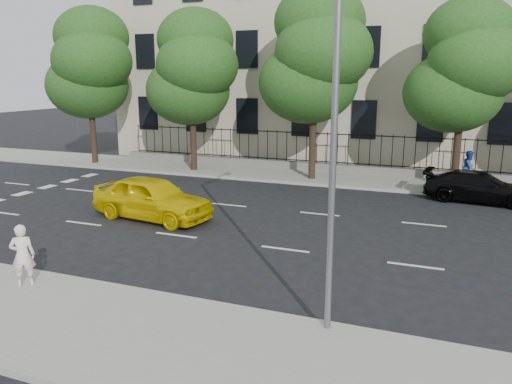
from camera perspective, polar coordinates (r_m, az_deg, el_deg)
ground at (r=13.92m, az=0.14°, el=-9.79°), size 120.00×120.00×0.00m
near_sidewalk at (r=10.64m, az=-7.99°, el=-17.15°), size 60.00×4.00×0.15m
far_sidewalk at (r=26.91m, az=10.92°, el=1.40°), size 60.00×4.00×0.15m
lane_markings at (r=18.17m, az=5.55°, el=-4.29°), size 49.60×4.62×0.01m
crosswalk at (r=25.50m, az=-26.45°, el=-0.55°), size 0.50×12.10×0.01m
masonry_building at (r=35.40m, az=14.38°, el=18.54°), size 34.60×12.11×18.50m
iron_fence at (r=28.45m, az=11.60°, el=3.17°), size 30.00×0.50×2.20m
street_light at (r=10.42m, az=9.72°, el=11.45°), size 0.25×3.32×8.05m
tree_a at (r=32.64m, az=-18.41°, el=13.69°), size 5.71×5.31×9.39m
tree_b at (r=28.74m, az=-7.18°, el=13.84°), size 5.53×5.12×8.97m
tree_c at (r=26.19m, az=6.90°, el=15.18°), size 5.89×5.50×9.80m
tree_d at (r=25.34m, az=22.80°, el=13.06°), size 5.34×4.94×8.84m
yellow_taxi at (r=19.66m, az=-11.80°, el=-0.66°), size 5.13×2.63×1.67m
black_sedan at (r=23.99m, az=24.15°, el=0.53°), size 4.82×2.37×1.35m
woman_near at (r=14.09m, az=-25.13°, el=-6.57°), size 0.71×0.68×1.64m
pedestrian_far at (r=26.99m, az=23.18°, el=2.60°), size 0.88×0.99×1.68m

